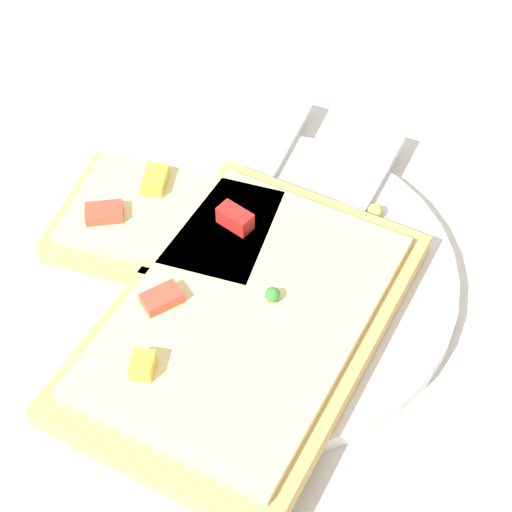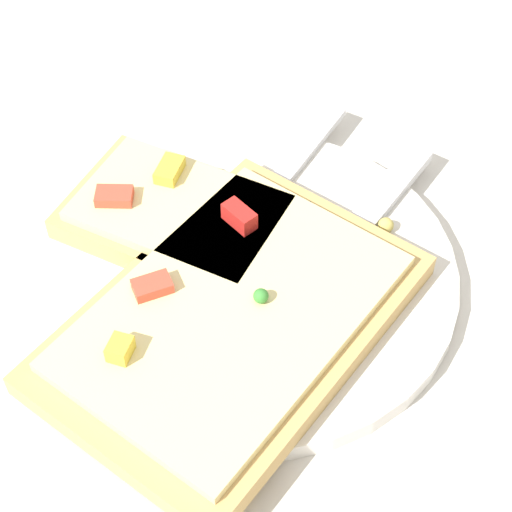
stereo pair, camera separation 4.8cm
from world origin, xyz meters
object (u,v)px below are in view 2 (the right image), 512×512
Objects in this scene: fork at (239,231)px; pizza_slice_main at (232,319)px; knife at (355,231)px; plate at (256,274)px; pizza_slice_corner at (179,216)px.

fork is 0.07m from pizza_slice_main.
pizza_slice_main is at bearing -11.46° from knife.
pizza_slice_corner is (-0.05, -0.02, 0.02)m from plate.
knife is 0.80× the size of pizza_slice_main.
pizza_slice_main reaches higher than fork.
fork is at bearing -161.21° from pizza_slice_corner.
knife is (0.01, 0.06, 0.01)m from plate.
plate is 1.49× the size of pizza_slice_corner.
pizza_slice_main is 1.51× the size of pizza_slice_corner.
plate is at bearing 172.25° from pizza_slice_corner.
knife is at bearing -8.97° from pizza_slice_main.
plate is at bearing -31.96° from knife.
pizza_slice_main is (0.02, -0.10, 0.01)m from knife.
pizza_slice_main is at bearing 27.84° from fork.
pizza_slice_main reaches higher than knife.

